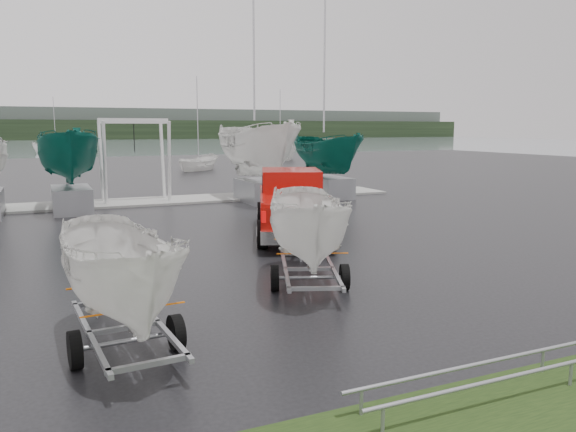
{
  "coord_description": "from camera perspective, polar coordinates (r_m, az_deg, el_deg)",
  "views": [
    {
      "loc": [
        -2.81,
        -15.07,
        3.69
      ],
      "look_at": [
        3.54,
        -0.69,
        1.2
      ],
      "focal_mm": 35.0,
      "sensor_mm": 36.0,
      "label": 1
    }
  ],
  "objects": [
    {
      "name": "moored_boat_5",
      "position": [
        87.74,
        -22.46,
        5.9
      ],
      "size": [
        2.74,
        2.68,
        11.2
      ],
      "rotation": [
        0.0,
        0.0,
        4.83
      ],
      "color": "silver",
      "rests_on": "ground"
    },
    {
      "name": "treeline",
      "position": [
        185.1,
        -23.19,
        8.05
      ],
      "size": [
        300.0,
        8.0,
        6.0
      ],
      "primitive_type": "cube",
      "color": "black",
      "rests_on": "ground"
    },
    {
      "name": "keelboat_3",
      "position": [
        29.84,
        4.1,
        8.78
      ],
      "size": [
        2.27,
        3.2,
        10.44
      ],
      "color": "#919399",
      "rests_on": "ground"
    },
    {
      "name": "trailer_parked",
      "position": [
        9.2,
        -16.89,
        2.42
      ],
      "size": [
        1.83,
        3.68,
        4.97
      ],
      "rotation": [
        0.0,
        0.0,
        0.07
      ],
      "color": "#919399",
      "rests_on": "ground"
    },
    {
      "name": "dock",
      "position": [
        28.45,
        -17.96,
        1.2
      ],
      "size": [
        30.0,
        3.0,
        0.12
      ],
      "primitive_type": "cube",
      "color": "#999994",
      "rests_on": "ground"
    },
    {
      "name": "lake",
      "position": [
        115.17,
        -22.56,
        6.46
      ],
      "size": [
        300.0,
        300.0,
        0.0
      ],
      "primitive_type": "plane",
      "color": "slate",
      "rests_on": "ground"
    },
    {
      "name": "pickup_truck",
      "position": [
        19.6,
        0.42,
        1.52
      ],
      "size": [
        4.43,
        6.94,
        2.19
      ],
      "rotation": [
        0.0,
        0.0,
        -0.37
      ],
      "color": "#960C08",
      "rests_on": "ground"
    },
    {
      "name": "moored_boat_3",
      "position": [
        65.67,
        -0.79,
        5.77
      ],
      "size": [
        2.97,
        3.04,
        11.68
      ],
      "rotation": [
        0.0,
        0.0,
        6.21
      ],
      "color": "silver",
      "rests_on": "ground"
    },
    {
      "name": "keelboat_2",
      "position": [
        27.91,
        -3.08,
        10.72
      ],
      "size": [
        2.85,
        3.2,
        11.03
      ],
      "color": "#919399",
      "rests_on": "ground"
    },
    {
      "name": "trailer_hitched",
      "position": [
        12.66,
        2.22,
        5.16
      ],
      "size": [
        2.39,
        3.78,
        5.26
      ],
      "rotation": [
        0.0,
        0.0,
        -0.37
      ],
      "color": "#919399",
      "rests_on": "ground"
    },
    {
      "name": "keelboat_1",
      "position": [
        26.3,
        -21.55,
        9.06
      ],
      "size": [
        2.52,
        3.2,
        7.8
      ],
      "color": "#919399",
      "rests_on": "ground"
    },
    {
      "name": "ground_plane",
      "position": [
        15.77,
        -12.94,
        -4.77
      ],
      "size": [
        120.0,
        120.0,
        0.0
      ],
      "primitive_type": "plane",
      "color": "black",
      "rests_on": "ground"
    },
    {
      "name": "mast_rack_2",
      "position": [
        9.41,
        25.67,
        -12.7
      ],
      "size": [
        7.0,
        0.56,
        0.06
      ],
      "color": "#919399",
      "rests_on": "ground"
    },
    {
      "name": "moored_boat_2",
      "position": [
        49.62,
        -9.04,
        4.62
      ],
      "size": [
        2.93,
        2.93,
        10.72
      ],
      "rotation": [
        0.0,
        0.0,
        2.34
      ],
      "color": "silver",
      "rests_on": "ground"
    },
    {
      "name": "boat_hoist",
      "position": [
        28.41,
        -15.32,
        6.62
      ],
      "size": [
        3.3,
        2.18,
        4.12
      ],
      "color": "silver",
      "rests_on": "ground"
    },
    {
      "name": "far_hill",
      "position": [
        193.1,
        -23.27,
        8.65
      ],
      "size": [
        300.0,
        6.0,
        10.0
      ],
      "primitive_type": "cube",
      "color": "#4C5651",
      "rests_on": "ground"
    }
  ]
}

